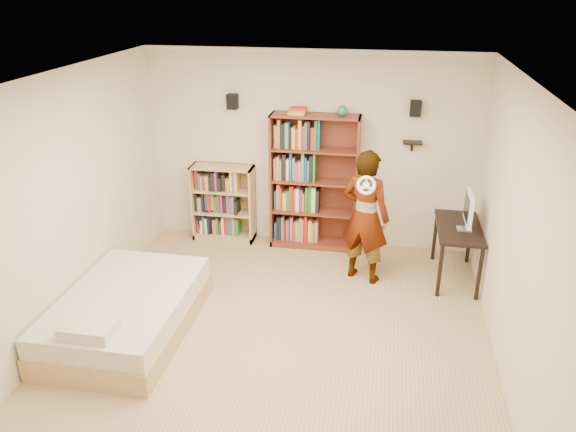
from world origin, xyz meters
name	(u,v)px	position (x,y,z in m)	size (l,w,h in m)	color
ground	(275,339)	(0.00, 0.00, 0.00)	(4.50, 5.00, 0.01)	tan
room_shell	(274,183)	(0.00, 0.00, 1.76)	(4.52, 5.02, 2.71)	beige
crown_molding	(273,85)	(0.00, 0.00, 2.67)	(4.50, 5.00, 0.06)	white
speaker_left	(232,102)	(-1.05, 2.40, 2.00)	(0.14, 0.12, 0.20)	black
speaker_right	(416,108)	(1.35, 2.40, 2.00)	(0.14, 0.12, 0.20)	black
wall_shelf	(412,143)	(1.35, 2.41, 1.55)	(0.25, 0.16, 0.03)	black
tall_bookshelf	(314,183)	(0.08, 2.33, 0.94)	(1.19, 0.35, 1.88)	maroon
low_bookshelf	(223,203)	(-1.22, 2.33, 0.55)	(0.88, 0.33, 1.10)	tan
computer_desk	(456,252)	(1.97, 1.70, 0.36)	(0.53, 1.05, 0.72)	black
imac	(466,211)	(2.01, 1.61, 0.96)	(0.10, 0.48, 0.48)	white
daybed	(126,308)	(-1.59, -0.12, 0.29)	(1.27, 1.96, 0.58)	beige
person	(365,217)	(0.82, 1.50, 0.84)	(0.62, 0.40, 1.69)	black
wii_wheel	(366,185)	(0.82, 1.18, 1.36)	(0.22, 0.22, 0.04)	white
navy_bag	(210,222)	(-1.45, 2.34, 0.23)	(0.34, 0.22, 0.46)	black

